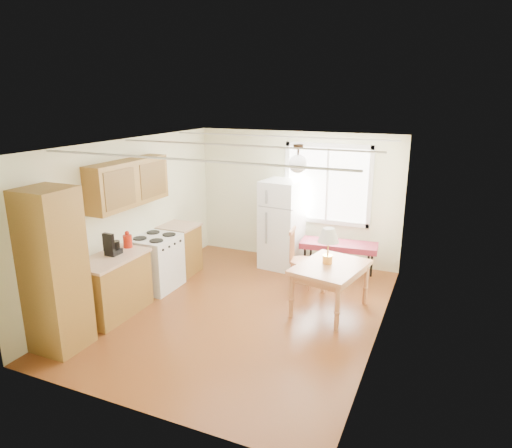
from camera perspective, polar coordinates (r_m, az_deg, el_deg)
The scene contains 11 objects.
room_shell at distance 6.59m, azimuth -1.85°, elevation -0.96°, with size 4.60×5.60×2.62m.
kitchen_run at distance 7.11m, azimuth -16.71°, elevation -3.84°, with size 0.65×3.40×2.20m.
window_unit at distance 8.58m, azimuth 8.91°, elevation 4.92°, with size 1.64×0.05×1.51m.
pendant_light at distance 6.48m, azimuth 5.26°, elevation 7.64°, with size 0.26×0.26×0.40m.
refrigerator at distance 8.50m, azimuth 3.23°, elevation -0.03°, with size 0.74×0.74×1.65m.
bench at distance 8.25m, azimuth 10.31°, elevation -2.75°, with size 1.39×0.63×0.62m.
dining_table at distance 6.89m, azimuth 9.29°, elevation -5.90°, with size 1.08×1.31×0.73m.
chair at distance 7.71m, azimuth 5.14°, elevation -3.76°, with size 0.45×0.44×1.00m.
table_lamp at distance 6.80m, azimuth 9.04°, elevation -1.74°, with size 0.32×0.32×0.55m.
coffee_maker at distance 6.96m, azimuth -17.52°, elevation -2.71°, with size 0.17×0.23×0.34m.
kettle at distance 7.24m, azimuth -15.76°, elevation -2.01°, with size 0.14×0.14×0.26m.
Camera 1 is at (2.71, -5.69, 3.17)m, focal length 32.00 mm.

